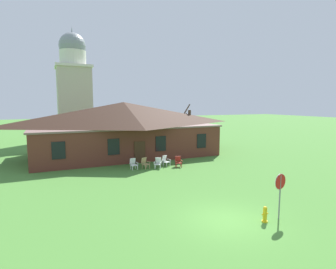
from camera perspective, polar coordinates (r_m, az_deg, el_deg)
name	(u,v)px	position (r m, az deg, el deg)	size (l,w,h in m)	color
ground_plane	(226,220)	(14.11, 12.29, -17.48)	(200.00, 200.00, 0.00)	#477F33
brick_building	(124,128)	(30.39, -9.34, 1.40)	(19.59, 10.40, 5.88)	brown
dome_tower	(74,90)	(43.61, -19.38, 8.91)	(5.18, 5.18, 17.10)	#BCB29E
stop_sign	(280,187)	(14.49, 22.81, -10.28)	(0.80, 0.16, 2.31)	slate
lawn_chair_by_porch	(133,164)	(23.67, -7.39, -6.17)	(0.68, 0.72, 0.96)	white
lawn_chair_near_door	(145,163)	(23.88, -4.91, -6.03)	(0.76, 0.82, 0.96)	tan
lawn_chair_left_end	(158,163)	(23.84, -2.15, -6.03)	(0.83, 0.86, 0.96)	white
lawn_chair_middle	(166,161)	(24.70, -0.51, -5.58)	(0.78, 0.83, 0.96)	white
lawn_chair_right_end	(178,161)	(24.40, 2.19, -5.74)	(0.73, 0.78, 0.96)	maroon
bare_tree_beside_building	(189,127)	(33.50, 4.48, 1.55)	(1.59, 1.92, 5.65)	brown
fire_hydrant	(265,215)	(14.30, 19.97, -15.76)	(0.36, 0.28, 0.79)	gold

